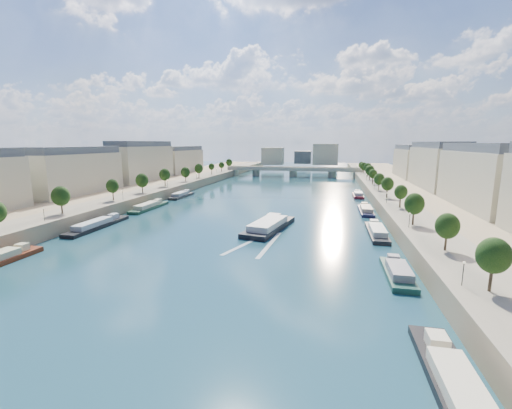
% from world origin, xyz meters
% --- Properties ---
extents(ground, '(700.00, 700.00, 0.00)m').
position_xyz_m(ground, '(0.00, 100.00, 0.00)').
color(ground, '#0D3339').
rests_on(ground, ground).
extents(quay_left, '(44.00, 520.00, 5.00)m').
position_xyz_m(quay_left, '(-72.00, 100.00, 2.50)').
color(quay_left, '#9E8460').
rests_on(quay_left, ground).
extents(quay_right, '(44.00, 520.00, 5.00)m').
position_xyz_m(quay_right, '(72.00, 100.00, 2.50)').
color(quay_right, '#9E8460').
rests_on(quay_right, ground).
extents(pave_left, '(14.00, 520.00, 0.10)m').
position_xyz_m(pave_left, '(-57.00, 100.00, 5.05)').
color(pave_left, gray).
rests_on(pave_left, quay_left).
extents(pave_right, '(14.00, 520.00, 0.10)m').
position_xyz_m(pave_right, '(57.00, 100.00, 5.05)').
color(pave_right, gray).
rests_on(pave_right, quay_right).
extents(trees_left, '(4.80, 268.80, 8.26)m').
position_xyz_m(trees_left, '(-55.00, 102.00, 10.48)').
color(trees_left, '#382B1E').
rests_on(trees_left, ground).
extents(trees_right, '(4.80, 268.80, 8.26)m').
position_xyz_m(trees_right, '(55.00, 110.00, 10.48)').
color(trees_right, '#382B1E').
rests_on(trees_right, ground).
extents(lamps_left, '(0.36, 200.36, 4.28)m').
position_xyz_m(lamps_left, '(-52.50, 90.00, 7.78)').
color(lamps_left, black).
rests_on(lamps_left, ground).
extents(lamps_right, '(0.36, 200.36, 4.28)m').
position_xyz_m(lamps_right, '(52.50, 105.00, 7.78)').
color(lamps_right, black).
rests_on(lamps_right, ground).
extents(buildings_left, '(16.00, 226.00, 23.20)m').
position_xyz_m(buildings_left, '(-85.00, 112.00, 16.45)').
color(buildings_left, '#BBB190').
rests_on(buildings_left, ground).
extents(buildings_right, '(16.00, 226.00, 23.20)m').
position_xyz_m(buildings_right, '(85.00, 112.00, 16.45)').
color(buildings_right, '#BBB190').
rests_on(buildings_right, ground).
extents(skyline, '(79.00, 42.00, 22.00)m').
position_xyz_m(skyline, '(3.19, 319.52, 14.66)').
color(skyline, '#BBB190').
rests_on(skyline, ground).
extents(bridge, '(112.00, 12.00, 8.15)m').
position_xyz_m(bridge, '(0.00, 234.27, 5.08)').
color(bridge, '#C1B79E').
rests_on(bridge, ground).
extents(tour_barge, '(13.99, 30.88, 4.05)m').
position_xyz_m(tour_barge, '(11.45, 54.33, 1.16)').
color(tour_barge, black).
rests_on(tour_barge, ground).
extents(wake, '(12.44, 26.02, 0.04)m').
position_xyz_m(wake, '(11.45, 37.78, 0.02)').
color(wake, silver).
rests_on(wake, ground).
extents(moored_barges_left, '(5.00, 158.12, 3.60)m').
position_xyz_m(moored_barges_left, '(-45.50, 44.94, 0.84)').
color(moored_barges_left, '#1B1B3B').
rests_on(moored_barges_left, ground).
extents(moored_barges_right, '(5.00, 169.99, 3.60)m').
position_xyz_m(moored_barges_right, '(45.50, 51.44, 0.84)').
color(moored_barges_right, black).
rests_on(moored_barges_right, ground).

